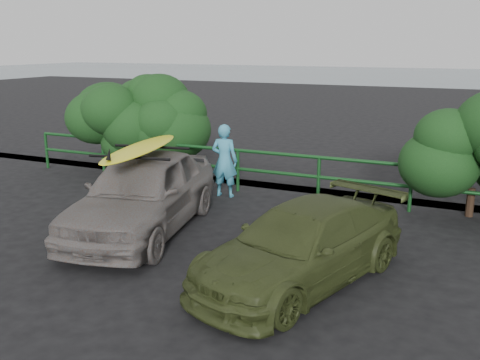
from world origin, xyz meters
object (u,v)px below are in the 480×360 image
Objects in this scene: guardrail at (277,174)px; sedan at (143,193)px; man at (225,161)px; surfboard at (141,148)px; olive_vehicle at (302,245)px.

sedan is at bearing -113.49° from guardrail.
man is at bearing 72.24° from sedan.
man reaches higher than surfboard.
olive_vehicle is at bearing 125.04° from man.
olive_vehicle is 1.32× the size of surfboard.
surfboard reaches higher than guardrail.
guardrail is 3.77m from surfboard.
sedan is 1.11× the size of olive_vehicle.
surfboard is (-1.44, -3.32, 1.08)m from guardrail.
olive_vehicle is 3.68m from surfboard.
guardrail is 1.26m from man.
guardrail is 4.65× the size of surfboard.
sedan reaches higher than guardrail.
surfboard is at bearing -176.36° from olive_vehicle.
man is (-3.07, 3.71, 0.27)m from olive_vehicle.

